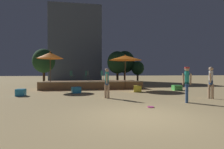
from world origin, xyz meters
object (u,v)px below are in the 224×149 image
object	(u,v)px
patio_umbrella_0	(50,56)
person_1	(211,81)
cube_seat_0	(137,89)
background_tree_1	(138,68)
cube_seat_1	(76,90)
background_tree_2	(125,62)
patio_umbrella_1	(125,58)
bistro_chair_1	(87,74)
background_tree_0	(44,61)
person_0	(107,82)
cube_seat_3	(177,88)
bistro_chair_3	(89,75)
person_2	(187,82)
bistro_chair_2	(103,75)
bistro_chair_0	(72,74)
frisbee_disc	(151,107)
cube_seat_2	(21,92)
background_tree_3	(117,63)

from	to	relation	value
patio_umbrella_0	person_1	distance (m)	11.35
cube_seat_0	background_tree_1	size ratio (longest dim) A/B	0.22
cube_seat_1	background_tree_2	world-z (taller)	background_tree_2
patio_umbrella_1	cube_seat_1	bearing A→B (deg)	-153.75
cube_seat_0	bistro_chair_1	xyz separation A→B (m)	(-3.64, 4.28, 1.00)
background_tree_0	background_tree_1	bearing A→B (deg)	16.76
person_0	background_tree_2	size ratio (longest dim) A/B	0.36
cube_seat_3	background_tree_2	world-z (taller)	background_tree_2
bistro_chair_3	background_tree_1	distance (m)	12.65
person_2	background_tree_0	distance (m)	17.17
bistro_chair_2	bistro_chair_3	world-z (taller)	same
bistro_chair_2	background_tree_0	world-z (taller)	background_tree_0
cube_seat_1	patio_umbrella_1	bearing A→B (deg)	26.25
person_2	background_tree_0	xyz separation A→B (m)	(-9.56, 14.15, 1.81)
bistro_chair_0	background_tree_1	size ratio (longest dim) A/B	0.29
cube_seat_1	background_tree_1	world-z (taller)	background_tree_1
patio_umbrella_0	cube_seat_0	xyz separation A→B (m)	(6.52, -2.14, -2.54)
bistro_chair_2	frisbee_disc	distance (m)	8.73
cube_seat_2	person_0	distance (m)	5.43
background_tree_2	patio_umbrella_1	bearing A→B (deg)	-103.26
bistro_chair_0	bistro_chair_3	xyz separation A→B (m)	(1.53, -0.84, 0.00)
cube_seat_3	person_2	xyz separation A→B (m)	(-2.48, -5.25, 0.77)
cube_seat_2	person_0	world-z (taller)	person_0
bistro_chair_0	background_tree_3	distance (m)	7.68
cube_seat_2	background_tree_3	world-z (taller)	background_tree_3
cube_seat_3	bistro_chair_1	size ratio (longest dim) A/B	0.76
cube_seat_1	bistro_chair_3	world-z (taller)	bistro_chair_3
background_tree_1	background_tree_3	distance (m)	5.51
patio_umbrella_1	bistro_chair_0	xyz separation A→B (m)	(-4.56, 2.20, -1.43)
person_0	bistro_chair_1	xyz separation A→B (m)	(-1.02, 6.89, 0.34)
patio_umbrella_0	cube_seat_0	size ratio (longest dim) A/B	4.54
background_tree_1	patio_umbrella_1	bearing A→B (deg)	-112.50
patio_umbrella_0	background_tree_1	world-z (taller)	background_tree_1
cube_seat_1	cube_seat_0	bearing A→B (deg)	-0.72
cube_seat_2	cube_seat_1	bearing A→B (deg)	15.99
patio_umbrella_1	cube_seat_2	bearing A→B (deg)	-158.23
cube_seat_0	bistro_chair_0	xyz separation A→B (m)	(-4.99, 4.22, 1.00)
cube_seat_1	person_1	world-z (taller)	person_1
bistro_chair_2	background_tree_2	size ratio (longest dim) A/B	0.19
cube_seat_2	person_2	world-z (taller)	person_2
cube_seat_0	background_tree_3	size ratio (longest dim) A/B	0.17
patio_umbrella_1	background_tree_3	xyz separation A→B (m)	(0.80, 7.51, 0.01)
bistro_chair_0	bistro_chair_3	world-z (taller)	same
cube_seat_1	bistro_chair_0	bearing A→B (deg)	97.88
patio_umbrella_0	cube_seat_1	size ratio (longest dim) A/B	4.37
bistro_chair_1	background_tree_3	distance (m)	6.75
patio_umbrella_0	cube_seat_3	size ratio (longest dim) A/B	4.51
person_0	bistro_chair_2	size ratio (longest dim) A/B	1.86
person_2	bistro_chair_0	size ratio (longest dim) A/B	1.91
background_tree_1	background_tree_0	bearing A→B (deg)	-163.24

